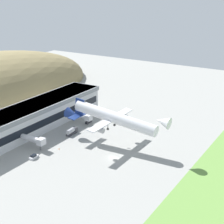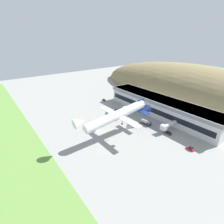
# 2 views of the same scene
# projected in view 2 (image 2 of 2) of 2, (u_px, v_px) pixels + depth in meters

# --- Properties ---
(ground_plane) EXTENTS (370.17, 370.17, 0.00)m
(ground_plane) POSITION_uv_depth(u_px,v_px,m) (98.00, 131.00, 107.87)
(ground_plane) COLOR gray
(grass_strip_foreground) EXTENTS (333.15, 31.90, 0.08)m
(grass_strip_foreground) POSITION_uv_depth(u_px,v_px,m) (13.00, 162.00, 81.86)
(grass_strip_foreground) COLOR #669342
(grass_strip_foreground) RESTS_ON ground_plane
(hill_backdrop) EXTENTS (247.28, 86.07, 58.61)m
(hill_backdrop) POSITION_uv_depth(u_px,v_px,m) (194.00, 96.00, 170.46)
(hill_backdrop) COLOR olive
(hill_backdrop) RESTS_ON ground_plane
(terminal_building) EXTENTS (91.64, 17.75, 12.74)m
(terminal_building) POSITION_uv_depth(u_px,v_px,m) (160.00, 106.00, 127.37)
(terminal_building) COLOR silver
(terminal_building) RESTS_ON ground_plane
(jetway_0) EXTENTS (3.38, 12.61, 5.43)m
(jetway_0) POSITION_uv_depth(u_px,v_px,m) (129.00, 108.00, 132.36)
(jetway_0) COLOR silver
(jetway_0) RESTS_ON ground_plane
(jetway_1) EXTENTS (3.38, 13.08, 5.43)m
(jetway_1) POSITION_uv_depth(u_px,v_px,m) (168.00, 125.00, 106.33)
(jetway_1) COLOR silver
(jetway_1) RESTS_ON ground_plane
(cargo_airplane) EXTENTS (32.88, 52.66, 11.46)m
(cargo_airplane) POSITION_uv_depth(u_px,v_px,m) (118.00, 115.00, 98.02)
(cargo_airplane) COLOR silver
(service_car_0) EXTENTS (4.60, 1.98, 1.68)m
(service_car_0) POSITION_uv_depth(u_px,v_px,m) (116.00, 110.00, 135.67)
(service_car_0) COLOR silver
(service_car_0) RESTS_ON ground_plane
(service_car_1) EXTENTS (4.12, 1.85, 1.59)m
(service_car_1) POSITION_uv_depth(u_px,v_px,m) (168.00, 133.00, 104.49)
(service_car_1) COLOR #333338
(service_car_1) RESTS_ON ground_plane
(service_car_2) EXTENTS (4.05, 1.88, 1.64)m
(service_car_2) POSITION_uv_depth(u_px,v_px,m) (104.00, 100.00, 157.33)
(service_car_2) COLOR #264C99
(service_car_2) RESTS_ON ground_plane
(service_car_3) EXTENTS (4.31, 2.11, 1.63)m
(service_car_3) POSITION_uv_depth(u_px,v_px,m) (190.00, 148.00, 90.23)
(service_car_3) COLOR #B21E1E
(service_car_3) RESTS_ON ground_plane
(fuel_truck) EXTENTS (7.61, 2.75, 3.07)m
(fuel_truck) POSITION_uv_depth(u_px,v_px,m) (146.00, 122.00, 115.35)
(fuel_truck) COLOR #333338
(fuel_truck) RESTS_ON ground_plane
(traffic_cone_0) EXTENTS (0.52, 0.52, 0.58)m
(traffic_cone_0) POSITION_uv_depth(u_px,v_px,m) (123.00, 118.00, 124.93)
(traffic_cone_0) COLOR orange
(traffic_cone_0) RESTS_ON ground_plane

